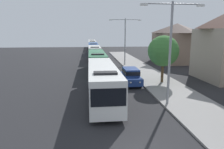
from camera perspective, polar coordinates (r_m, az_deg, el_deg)
bus_lead at (r=19.42m, az=-2.63°, el=-1.66°), size 2.58×12.36×3.21m
bus_second_in_line at (r=32.47m, az=-4.14°, el=3.63°), size 2.58×11.81×3.21m
bus_middle at (r=45.88m, az=-4.80°, el=5.91°), size 2.58×10.69×3.21m
bus_fourth_in_line at (r=58.77m, az=-5.14°, el=7.12°), size 2.58×12.24×3.21m
bus_rear at (r=72.61m, az=-5.38°, el=7.93°), size 2.58×10.58×3.21m
bus_tail_end at (r=85.61m, az=-5.53°, el=8.46°), size 2.58×11.76×3.21m
white_suv at (r=24.95m, az=5.13°, el=-0.29°), size 1.86×5.06×1.90m
streetlamp_near at (r=17.75m, az=15.65°, el=8.10°), size 5.16×0.28×8.32m
streetlamp_mid at (r=38.64m, az=3.58°, el=10.18°), size 5.78×0.28×8.35m
roadside_tree at (r=25.55m, az=13.81°, el=6.22°), size 3.65×3.65×5.60m
house_distant_gabled at (r=44.94m, az=17.14°, el=8.28°), size 7.78×10.09×7.84m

